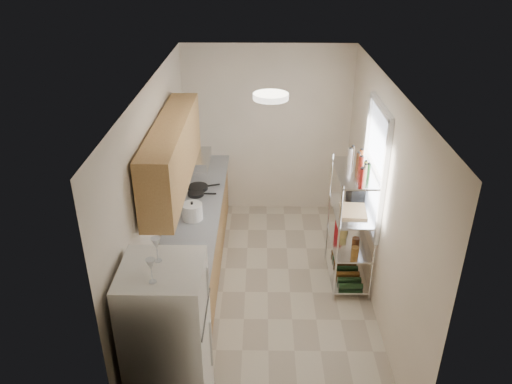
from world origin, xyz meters
TOP-DOWN VIEW (x-y plane):
  - room at (0.00, 0.00)m, footprint 2.52×4.42m
  - counter_run at (-0.92, 0.44)m, footprint 0.63×3.51m
  - upper_cabinets at (-1.05, 0.10)m, footprint 0.33×2.20m
  - range_hood at (-1.00, 0.90)m, footprint 0.50×0.60m
  - window at (1.23, 0.35)m, footprint 0.06×1.00m
  - bakers_rack at (1.00, 0.30)m, footprint 0.45×0.90m
  - ceiling_dome at (0.00, -0.30)m, footprint 0.34×0.34m
  - refrigerator at (-0.87, -1.74)m, footprint 0.66×0.66m
  - wine_glass_a at (-0.90, -1.91)m, footprint 0.07×0.07m
  - wine_glass_b at (-0.91, -1.64)m, footprint 0.08×0.08m
  - rice_cooker at (-0.91, 0.25)m, footprint 0.25×0.25m
  - frying_pan_large at (-0.93, 1.04)m, footprint 0.34×0.34m
  - frying_pan_small at (-0.94, 0.86)m, footprint 0.22×0.22m
  - cutting_board at (1.01, 0.24)m, footprint 0.33×0.41m
  - espresso_machine at (1.10, 0.63)m, footprint 0.20×0.28m
  - storage_bag at (0.89, 0.47)m, footprint 0.12×0.15m

SIDE VIEW (x-z plane):
  - counter_run at x=-0.92m, z-range 0.00..0.90m
  - storage_bag at x=0.89m, z-range 0.56..0.72m
  - refrigerator at x=-0.87m, z-range 0.00..1.61m
  - frying_pan_small at x=-0.94m, z-range 0.90..0.94m
  - frying_pan_large at x=-0.93m, z-range 0.90..0.95m
  - rice_cooker at x=-0.91m, z-range 0.90..1.10m
  - cutting_board at x=1.01m, z-range 1.01..1.04m
  - bakers_rack at x=1.00m, z-range 0.24..1.97m
  - espresso_machine at x=1.10m, z-range 1.01..1.32m
  - room at x=0.00m, z-range -0.01..2.61m
  - range_hood at x=-1.00m, z-range 1.33..1.45m
  - window at x=1.23m, z-range 0.82..2.28m
  - wine_glass_a at x=-0.90m, z-range 1.61..1.82m
  - wine_glass_b at x=-0.91m, z-range 1.61..1.82m
  - upper_cabinets at x=-1.05m, z-range 1.45..2.17m
  - ceiling_dome at x=0.00m, z-range 2.54..2.60m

